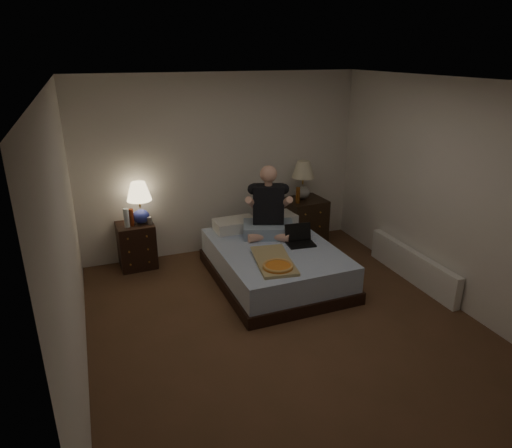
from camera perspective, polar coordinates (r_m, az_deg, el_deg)
name	(u,v)px	position (r m, az deg, el deg)	size (l,w,h in m)	color
floor	(286,326)	(5.00, 3.74, -12.65)	(4.00, 4.50, 0.00)	brown
ceiling	(292,82)	(4.17, 4.57, 17.29)	(4.00, 4.50, 0.00)	white
wall_back	(222,165)	(6.46, -4.27, 7.34)	(4.00, 2.50, 0.00)	silver
wall_front	(462,350)	(2.78, 24.39, -14.14)	(4.00, 2.50, 0.00)	silver
wall_left	(68,246)	(4.07, -22.45, -2.52)	(4.50, 2.50, 0.00)	silver
wall_right	(452,195)	(5.54, 23.32, 3.36)	(4.50, 2.50, 0.00)	silver
bed	(275,263)	(5.80, 2.34, -4.92)	(1.39, 1.86, 0.46)	#5778AF
nightstand_left	(137,245)	(6.34, -14.69, -2.58)	(0.47, 0.42, 0.61)	black
nightstand_right	(304,223)	(6.80, 6.03, 0.16)	(0.56, 0.50, 0.73)	black
lamp_left	(140,203)	(6.14, -14.32, 2.55)	(0.32, 0.32, 0.56)	#293297
lamp_right	(303,180)	(6.64, 5.88, 5.48)	(0.32, 0.32, 0.56)	gray
water_bottle	(127,218)	(6.10, -15.88, 0.74)	(0.07, 0.07, 0.25)	silver
soda_can	(150,221)	(6.15, -13.16, 0.40)	(0.07, 0.07, 0.10)	#B6B6B1
beer_bottle_left	(131,217)	(6.14, -15.31, 0.80)	(0.06, 0.06, 0.23)	#5D200D
beer_bottle_right	(298,195)	(6.48, 5.25, 3.60)	(0.06, 0.06, 0.23)	#5E310D
person	(268,202)	(5.89, 1.57, 2.80)	(0.66, 0.52, 0.93)	black
laptop	(301,236)	(5.73, 5.65, -1.50)	(0.34, 0.28, 0.24)	black
pizza_box	(278,267)	(5.10, 2.75, -5.37)	(0.40, 0.76, 0.08)	tan
radiator	(412,266)	(6.13, 18.93, -4.96)	(0.10, 1.60, 0.40)	white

